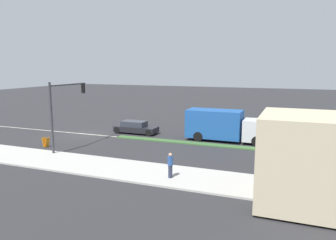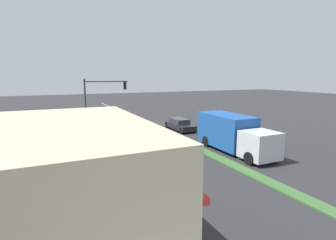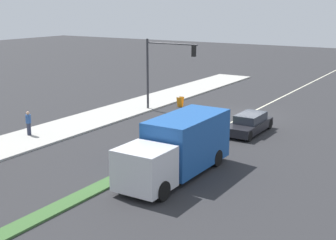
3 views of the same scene
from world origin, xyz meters
name	(u,v)px [view 1 (image 1 of 3)]	position (x,y,z in m)	size (l,w,h in m)	color
ground_plane	(266,150)	(0.00, 18.00, 0.00)	(160.00, 160.00, 0.00)	#2B2B2D
sidewalk_right	(260,187)	(9.00, 18.50, 0.06)	(4.00, 73.00, 0.12)	#B2AFA8
lane_marking_center	(85,134)	(0.00, 0.00, 0.00)	(0.16, 60.00, 0.01)	beige
traffic_signal_main	(63,104)	(6.12, 2.43, 3.90)	(4.59, 0.34, 5.60)	#333338
pedestrian	(170,165)	(9.52, 13.15, 0.94)	(0.34, 0.34, 1.57)	#282D42
warning_aframe_sign	(46,142)	(5.83, 0.16, 0.43)	(0.45, 0.53, 0.84)	orange
delivery_truck	(224,125)	(-2.20, 13.95, 1.47)	(2.44, 7.50, 2.87)	silver
sedan_dark	(136,128)	(-2.20, 4.71, 0.62)	(1.74, 4.51, 1.29)	black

